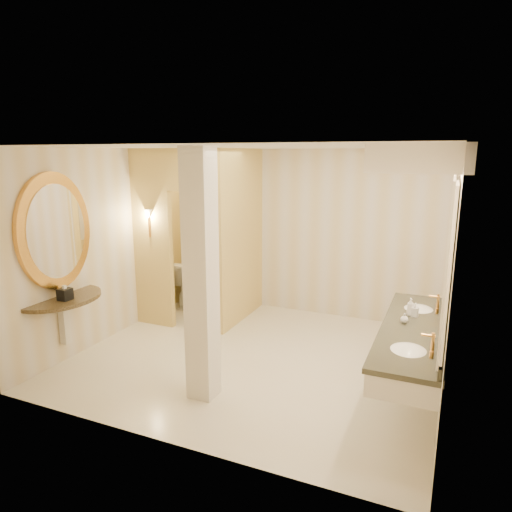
# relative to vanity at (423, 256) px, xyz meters

# --- Properties ---
(floor) EXTENTS (4.50, 4.50, 0.00)m
(floor) POSITION_rel_vanity_xyz_m (-1.98, 0.40, -1.63)
(floor) COLOR beige
(floor) RESTS_ON ground
(ceiling) EXTENTS (4.50, 4.50, 0.00)m
(ceiling) POSITION_rel_vanity_xyz_m (-1.98, 0.40, 1.07)
(ceiling) COLOR silver
(ceiling) RESTS_ON wall_back
(wall_back) EXTENTS (4.50, 0.02, 2.70)m
(wall_back) POSITION_rel_vanity_xyz_m (-1.98, 2.40, -0.28)
(wall_back) COLOR beige
(wall_back) RESTS_ON floor
(wall_front) EXTENTS (4.50, 0.02, 2.70)m
(wall_front) POSITION_rel_vanity_xyz_m (-1.98, -1.60, -0.28)
(wall_front) COLOR beige
(wall_front) RESTS_ON floor
(wall_left) EXTENTS (0.02, 4.00, 2.70)m
(wall_left) POSITION_rel_vanity_xyz_m (-4.23, 0.40, -0.28)
(wall_left) COLOR beige
(wall_left) RESTS_ON floor
(wall_right) EXTENTS (0.02, 4.00, 2.70)m
(wall_right) POSITION_rel_vanity_xyz_m (0.27, 0.40, -0.28)
(wall_right) COLOR beige
(wall_right) RESTS_ON floor
(toilet_closet) EXTENTS (1.50, 1.55, 2.70)m
(toilet_closet) POSITION_rel_vanity_xyz_m (-3.09, 1.37, -0.24)
(toilet_closet) COLOR #E1C175
(toilet_closet) RESTS_ON floor
(wall_sconce) EXTENTS (0.14, 0.14, 0.42)m
(wall_sconce) POSITION_rel_vanity_xyz_m (-3.90, 0.83, 0.10)
(wall_sconce) COLOR gold
(wall_sconce) RESTS_ON toilet_closet
(vanity) EXTENTS (0.75, 2.47, 2.09)m
(vanity) POSITION_rel_vanity_xyz_m (0.00, 0.00, 0.00)
(vanity) COLOR silver
(vanity) RESTS_ON floor
(console_shelf) EXTENTS (1.11, 1.11, 2.00)m
(console_shelf) POSITION_rel_vanity_xyz_m (-4.19, -0.67, -0.28)
(console_shelf) COLOR black
(console_shelf) RESTS_ON floor
(pillar) EXTENTS (0.28, 0.28, 2.70)m
(pillar) POSITION_rel_vanity_xyz_m (-2.13, -0.70, -0.28)
(pillar) COLOR silver
(pillar) RESTS_ON floor
(tissue_box) EXTENTS (0.15, 0.15, 0.14)m
(tissue_box) POSITION_rel_vanity_xyz_m (-4.03, -0.75, -0.68)
(tissue_box) COLOR black
(tissue_box) RESTS_ON console_shelf
(toilet) EXTENTS (0.51, 0.82, 0.80)m
(toilet) POSITION_rel_vanity_xyz_m (-3.91, 1.92, -1.23)
(toilet) COLOR white
(toilet) RESTS_ON floor
(soap_bottle_a) EXTENTS (0.08, 0.08, 0.15)m
(soap_bottle_a) POSITION_rel_vanity_xyz_m (-0.05, 0.32, -0.68)
(soap_bottle_a) COLOR beige
(soap_bottle_a) RESTS_ON vanity
(soap_bottle_b) EXTENTS (0.08, 0.08, 0.11)m
(soap_bottle_b) POSITION_rel_vanity_xyz_m (-0.13, 0.07, -0.70)
(soap_bottle_b) COLOR silver
(soap_bottle_b) RESTS_ON vanity
(soap_bottle_c) EXTENTS (0.10, 0.10, 0.20)m
(soap_bottle_c) POSITION_rel_vanity_xyz_m (-0.10, 0.34, -0.65)
(soap_bottle_c) COLOR #C6B28C
(soap_bottle_c) RESTS_ON vanity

